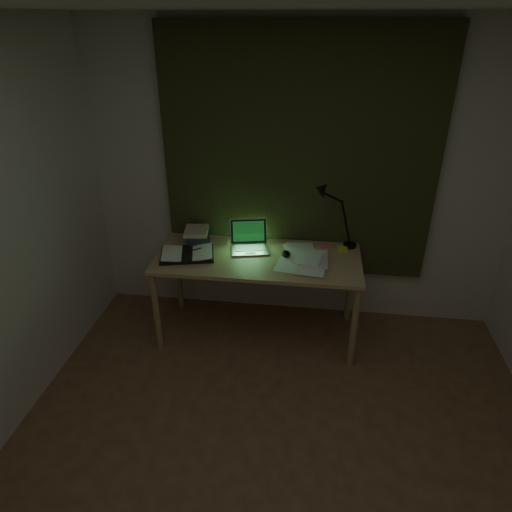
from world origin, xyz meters
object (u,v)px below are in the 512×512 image
Objects in this scene: laptop at (250,239)px; desk_lamp at (353,214)px; open_textbook at (187,254)px; loose_papers at (304,258)px; desk at (258,296)px; book_stack at (197,236)px.

desk_lamp reaches higher than laptop.
desk_lamp is at bearing 0.46° from laptop.
loose_papers is at bearing -9.44° from open_textbook.
desk_lamp is (0.37, 0.28, 0.29)m from loose_papers.
open_textbook reaches higher than loose_papers.
book_stack is (-0.55, 0.20, 0.44)m from desk.
open_textbook is 1.82× the size of book_stack.
book_stack is at bearing 155.83° from laptop.
book_stack is (0.02, 0.26, 0.04)m from open_textbook.
laptop is 0.82× the size of open_textbook.
book_stack reaches higher than loose_papers.
book_stack is at bearing 160.02° from desk.
open_textbook is (-0.57, -0.05, 0.39)m from desk.
loose_papers is at bearing -23.83° from laptop.
desk is 0.50m from laptop.
open_textbook is at bearing -179.42° from desk_lamp.
laptop reaches higher than book_stack.
laptop reaches higher than loose_papers.
laptop reaches higher than open_textbook.
open_textbook is (-0.49, -0.16, -0.09)m from laptop.
book_stack is 0.94m from loose_papers.
open_textbook is at bearing -176.01° from loose_papers.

